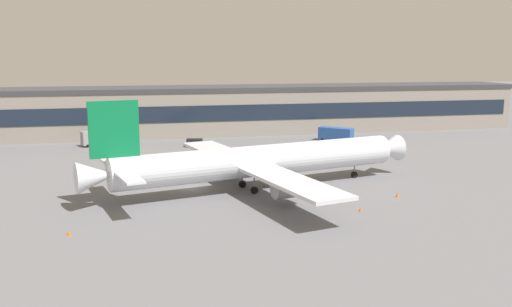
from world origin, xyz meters
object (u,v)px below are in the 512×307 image
object	(u,v)px
stair_truck	(94,138)
traffic_cone_1	(69,233)
traffic_cone_0	(397,195)
baggage_tug	(194,142)
traffic_cone_2	(360,209)
airliner	(256,161)
catering_truck	(121,140)
fuel_truck	(337,134)

from	to	relation	value
stair_truck	traffic_cone_1	distance (m)	65.27
stair_truck	traffic_cone_0	bearing A→B (deg)	-50.64
baggage_tug	traffic_cone_1	bearing A→B (deg)	-109.80
traffic_cone_1	traffic_cone_2	world-z (taller)	traffic_cone_1
airliner	baggage_tug	distance (m)	42.92
stair_truck	airliner	bearing A→B (deg)	-60.32
baggage_tug	catering_truck	bearing A→B (deg)	-174.88
fuel_truck	traffic_cone_0	world-z (taller)	fuel_truck
baggage_tug	airliner	bearing A→B (deg)	-83.14
airliner	catering_truck	bearing A→B (deg)	117.55
fuel_truck	traffic_cone_2	world-z (taller)	fuel_truck
fuel_truck	traffic_cone_2	xyz separation A→B (m)	(-18.79, -57.70, -1.60)
catering_truck	traffic_cone_2	bearing A→B (deg)	-59.80
baggage_tug	catering_truck	world-z (taller)	catering_truck
baggage_tug	traffic_cone_2	world-z (taller)	baggage_tug
traffic_cone_1	baggage_tug	bearing A→B (deg)	70.20
stair_truck	catering_truck	world-z (taller)	catering_truck
catering_truck	traffic_cone_0	world-z (taller)	catering_truck
baggage_tug	traffic_cone_2	xyz separation A→B (m)	(16.24, -57.32, -0.81)
airliner	stair_truck	bearing A→B (deg)	119.68
catering_truck	baggage_tug	bearing A→B (deg)	5.12
airliner	traffic_cone_1	distance (m)	31.43
traffic_cone_1	traffic_cone_2	size ratio (longest dim) A/B	1.09
stair_truck	traffic_cone_1	xyz separation A→B (m)	(1.37, -65.23, -1.67)
airliner	traffic_cone_0	bearing A→B (deg)	-24.75
traffic_cone_2	airliner	bearing A→B (deg)	126.84
stair_truck	traffic_cone_0	world-z (taller)	stair_truck
traffic_cone_0	traffic_cone_1	bearing A→B (deg)	-170.68
airliner	stair_truck	world-z (taller)	airliner
baggage_tug	stair_truck	distance (m)	23.47
airliner	fuel_truck	distance (m)	52.33
catering_truck	traffic_cone_1	distance (m)	57.83
traffic_cone_2	traffic_cone_0	bearing A→B (deg)	34.55
traffic_cone_0	traffic_cone_2	world-z (taller)	traffic_cone_0
airliner	traffic_cone_1	world-z (taller)	airliner
baggage_tug	traffic_cone_1	distance (m)	62.75
traffic_cone_2	baggage_tug	bearing A→B (deg)	105.82
stair_truck	traffic_cone_1	bearing A→B (deg)	-88.80
traffic_cone_2	stair_truck	bearing A→B (deg)	121.46
fuel_truck	stair_truck	bearing A→B (deg)	174.24
baggage_tug	traffic_cone_2	distance (m)	59.58
baggage_tug	traffic_cone_2	bearing A→B (deg)	-74.18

